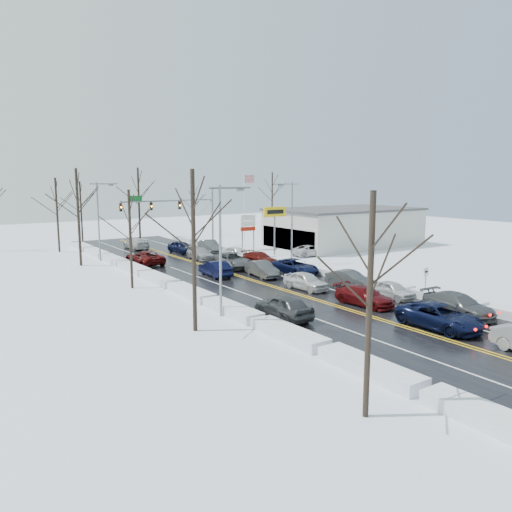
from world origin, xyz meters
TOP-DOWN VIEW (x-y plane):
  - ground at (0.00, 0.00)m, footprint 160.00×160.00m
  - road_surface at (0.00, 2.00)m, footprint 14.00×84.00m
  - snow_bank_left at (-7.60, 2.00)m, footprint 1.49×72.00m
  - snow_bank_right at (7.60, 2.00)m, footprint 1.49×72.00m
  - traffic_signal_mast at (3.45, 27.99)m, footprint 13.28×0.39m
  - tires_plus_sign at (10.50, 15.99)m, footprint 3.20×0.34m
  - used_vehicles_sign at (10.50, 22.00)m, footprint 2.20×0.22m
  - speed_limit_sign at (8.20, -8.00)m, footprint 0.55×0.09m
  - flagpole at (15.17, 30.00)m, footprint 1.87×1.20m
  - dealership_building at (23.98, 18.00)m, footprint 20.40×12.40m
  - streetlight_ne at (8.30, 10.00)m, footprint 3.20×0.25m
  - streetlight_sw at (-8.30, -4.00)m, footprint 3.20×0.25m
  - streetlight_nw at (-8.30, 24.00)m, footprint 3.20×0.25m
  - tree_left_a at (-11.00, -20.00)m, footprint 3.60×3.60m
  - tree_left_b at (-11.50, -6.00)m, footprint 4.00×4.00m
  - tree_left_c at (-10.50, 8.00)m, footprint 3.40×3.40m
  - tree_left_d at (-11.20, 22.00)m, footprint 4.20×4.20m
  - tree_left_e at (-10.80, 34.00)m, footprint 3.80×3.80m
  - tree_far_b at (-6.00, 41.00)m, footprint 3.60×3.60m
  - tree_far_c at (2.00, 39.00)m, footprint 4.40×4.40m
  - tree_far_d at (12.00, 40.50)m, footprint 3.40×3.40m
  - tree_far_e at (28.00, 41.00)m, footprint 4.20×4.20m
  - queued_car_2 at (1.58, -14.22)m, footprint 2.62×5.65m
  - queued_car_3 at (1.92, -7.39)m, footprint 2.37×5.04m
  - queued_car_4 at (1.68, -0.80)m, footprint 2.03×4.52m
  - queued_car_5 at (1.72, 5.88)m, footprint 2.12×4.75m
  - queued_car_6 at (1.84, 11.59)m, footprint 3.46×6.17m
  - queued_car_7 at (1.64, 18.67)m, footprint 1.93×4.65m
  - queued_car_8 at (1.84, 24.28)m, footprint 2.26×4.69m
  - queued_car_11 at (5.21, -13.06)m, footprint 2.55×5.50m
  - queued_car_12 at (5.38, -7.10)m, footprint 1.85×4.08m
  - queued_car_13 at (5.38, -2.29)m, footprint 2.16×4.66m
  - queued_car_14 at (5.28, 5.27)m, footprint 2.77×5.48m
  - queued_car_15 at (5.39, 11.69)m, footprint 2.25×4.93m
  - queued_car_16 at (5.14, 16.05)m, footprint 2.39×4.68m
  - queued_car_17 at (5.21, 22.94)m, footprint 2.29×4.97m
  - oncoming_car_0 at (-1.91, 8.62)m, footprint 1.87×4.72m
  - oncoming_car_1 at (-5.19, 18.65)m, footprint 3.08×5.84m
  - oncoming_car_2 at (-1.57, 30.99)m, footprint 2.18×5.36m
  - oncoming_car_3 at (-5.20, -6.79)m, footprint 2.03×4.88m
  - parked_car_0 at (14.03, 13.28)m, footprint 5.06×2.65m
  - parked_car_1 at (17.07, 17.22)m, footprint 2.19×5.00m
  - parked_car_2 at (15.05, 21.38)m, footprint 2.14×4.79m

SIDE VIEW (x-z plane):
  - ground at x=0.00m, z-range 0.00..0.00m
  - snow_bank_left at x=-7.60m, z-range -0.32..0.32m
  - snow_bank_right at x=7.60m, z-range -0.32..0.32m
  - queued_car_2 at x=1.58m, z-range -0.78..0.78m
  - queued_car_3 at x=1.92m, z-range -0.71..0.71m
  - queued_car_4 at x=1.68m, z-range -0.75..0.75m
  - queued_car_5 at x=1.72m, z-range -0.76..0.76m
  - queued_car_6 at x=1.84m, z-range -0.81..0.81m
  - queued_car_7 at x=1.64m, z-range -0.67..0.67m
  - queued_car_8 at x=1.84m, z-range -0.77..0.77m
  - queued_car_11 at x=5.21m, z-range -0.78..0.78m
  - queued_car_12 at x=5.38m, z-range -0.68..0.68m
  - queued_car_13 at x=5.38m, z-range -0.74..0.74m
  - queued_car_14 at x=5.28m, z-range -0.74..0.74m
  - queued_car_15 at x=5.39m, z-range -0.70..0.70m
  - queued_car_16 at x=5.14m, z-range -0.76..0.76m
  - queued_car_17 at x=5.21m, z-range -0.79..0.79m
  - oncoming_car_0 at x=-1.91m, z-range -0.76..0.76m
  - oncoming_car_1 at x=-5.19m, z-range -0.78..0.78m
  - oncoming_car_2 at x=-1.57m, z-range -0.78..0.78m
  - oncoming_car_3 at x=-5.20m, z-range -0.83..0.83m
  - parked_car_0 at x=14.03m, z-range -0.68..0.68m
  - parked_car_1 at x=17.07m, z-range -0.72..0.72m
  - parked_car_2 at x=15.05m, z-range -0.80..0.80m
  - road_surface at x=0.00m, z-range 0.00..0.01m
  - speed_limit_sign at x=8.20m, z-range 0.46..2.81m
  - dealership_building at x=23.98m, z-range 0.01..5.31m
  - used_vehicles_sign at x=10.50m, z-range 0.99..5.64m
  - tires_plus_sign at x=10.50m, z-range 1.99..7.99m
  - streetlight_ne at x=8.30m, z-range 0.81..9.81m
  - streetlight_sw at x=-8.30m, z-range 0.81..9.81m
  - streetlight_nw at x=-8.30m, z-range 0.81..9.81m
  - traffic_signal_mast at x=3.45m, z-range 1.48..9.48m
  - flagpole at x=15.17m, z-range 0.93..10.93m
  - tree_left_c at x=-10.50m, z-range 1.69..10.19m
  - tree_far_d at x=12.00m, z-range 1.69..10.19m
  - tree_left_a at x=-11.00m, z-range 1.79..10.79m
  - tree_far_b at x=-6.00m, z-range 1.79..10.79m
  - tree_left_e at x=-10.80m, z-range 1.89..11.39m
  - tree_left_b at x=-11.50m, z-range 1.99..11.99m
  - tree_left_d at x=-11.20m, z-range 2.08..12.58m
  - tree_far_e at x=28.00m, z-range 2.08..12.58m
  - tree_far_c at x=2.00m, z-range 2.18..13.18m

